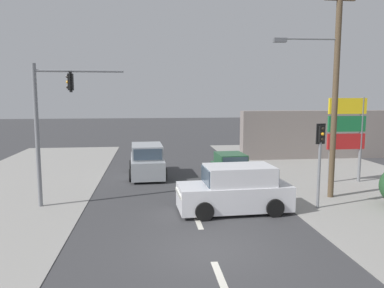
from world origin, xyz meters
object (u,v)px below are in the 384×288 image
object	(u,v)px
suv_crossing_left	(235,190)
hatchback_receding_far	(231,169)
shopping_plaza_sign	(347,128)
utility_pole_midground_right	(333,81)
pedestal_signal_right_kerb	(320,151)
suv_kerbside_parked	(147,161)
traffic_signal_mast	(50,116)

from	to	relation	value
suv_crossing_left	hatchback_receding_far	bearing A→B (deg)	78.98
shopping_plaza_sign	hatchback_receding_far	distance (m)	6.54
utility_pole_midground_right	hatchback_receding_far	bearing A→B (deg)	135.18
pedestal_signal_right_kerb	utility_pole_midground_right	bearing A→B (deg)	52.20
pedestal_signal_right_kerb	hatchback_receding_far	world-z (taller)	pedestal_signal_right_kerb
pedestal_signal_right_kerb	suv_kerbside_parked	bearing A→B (deg)	134.44
shopping_plaza_sign	suv_crossing_left	world-z (taller)	shopping_plaza_sign
shopping_plaza_sign	suv_crossing_left	size ratio (longest dim) A/B	1.00
traffic_signal_mast	suv_crossing_left	xyz separation A→B (m)	(7.52, -1.63, -2.95)
shopping_plaza_sign	hatchback_receding_far	bearing A→B (deg)	171.58
utility_pole_midground_right	pedestal_signal_right_kerb	distance (m)	3.54
utility_pole_midground_right	hatchback_receding_far	distance (m)	7.02
traffic_signal_mast	pedestal_signal_right_kerb	bearing A→B (deg)	-8.25
traffic_signal_mast	utility_pole_midground_right	bearing A→B (deg)	-0.12
pedestal_signal_right_kerb	suv_kerbside_parked	xyz separation A→B (m)	(-7.12, 7.26, -1.53)
traffic_signal_mast	hatchback_receding_far	xyz separation A→B (m)	(8.56, 3.69, -3.13)
utility_pole_midground_right	suv_kerbside_parked	size ratio (longest dim) A/B	2.16
suv_crossing_left	hatchback_receding_far	xyz separation A→B (m)	(1.04, 5.31, -0.18)
pedestal_signal_right_kerb	suv_crossing_left	world-z (taller)	pedestal_signal_right_kerb
hatchback_receding_far	suv_kerbside_parked	bearing A→B (deg)	156.86
utility_pole_midground_right	traffic_signal_mast	distance (m)	12.39
traffic_signal_mast	suv_crossing_left	world-z (taller)	traffic_signal_mast
pedestal_signal_right_kerb	shopping_plaza_sign	xyz separation A→B (m)	(3.56, 4.39, 0.57)
traffic_signal_mast	shopping_plaza_sign	bearing A→B (deg)	10.79
utility_pole_midground_right	hatchback_receding_far	size ratio (longest dim) A/B	2.69
suv_crossing_left	shopping_plaza_sign	bearing A→B (deg)	31.88
utility_pole_midground_right	traffic_signal_mast	size ratio (longest dim) A/B	1.66
shopping_plaza_sign	suv_kerbside_parked	world-z (taller)	shopping_plaza_sign
hatchback_receding_far	pedestal_signal_right_kerb	bearing A→B (deg)	-64.62
traffic_signal_mast	suv_kerbside_parked	bearing A→B (deg)	55.09
hatchback_receding_far	shopping_plaza_sign	bearing A→B (deg)	-8.42
shopping_plaza_sign	suv_kerbside_parked	size ratio (longest dim) A/B	1.00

